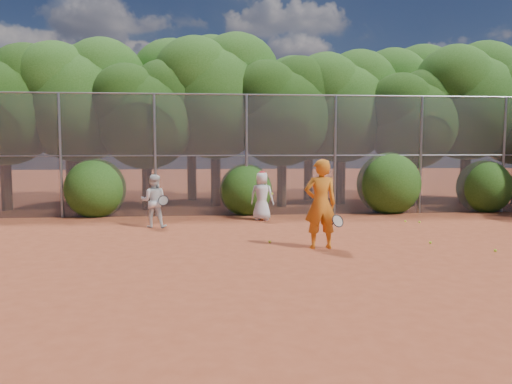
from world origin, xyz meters
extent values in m
plane|color=#943C21|center=(0.00, 0.00, 0.00)|extent=(80.00, 80.00, 0.00)
cylinder|color=gray|center=(-7.00, 6.00, 2.00)|extent=(0.09, 0.09, 4.00)
cylinder|color=gray|center=(-4.00, 6.00, 2.00)|extent=(0.09, 0.09, 4.00)
cylinder|color=gray|center=(-1.00, 6.00, 2.00)|extent=(0.09, 0.09, 4.00)
cylinder|color=gray|center=(2.00, 6.00, 2.00)|extent=(0.09, 0.09, 4.00)
cylinder|color=gray|center=(5.00, 6.00, 2.00)|extent=(0.09, 0.09, 4.00)
cylinder|color=gray|center=(8.00, 6.00, 2.00)|extent=(0.09, 0.09, 4.00)
cylinder|color=gray|center=(0.00, 6.00, 4.00)|extent=(20.00, 0.05, 0.05)
cylinder|color=gray|center=(0.00, 6.00, 2.00)|extent=(20.00, 0.04, 0.04)
cube|color=slate|center=(0.00, 6.00, 2.00)|extent=(20.00, 0.02, 4.00)
cylinder|color=black|center=(-9.50, 8.00, 1.19)|extent=(0.38, 0.38, 2.38)
sphere|color=black|center=(-9.50, 8.00, 3.52)|extent=(3.81, 3.81, 3.81)
sphere|color=black|center=(-8.74, 8.38, 4.47)|extent=(3.05, 3.05, 3.05)
cylinder|color=black|center=(-7.00, 8.50, 1.26)|extent=(0.38, 0.38, 2.52)
sphere|color=#224C13|center=(-7.00, 8.50, 3.73)|extent=(4.03, 4.03, 4.03)
sphere|color=#224C13|center=(-6.19, 8.90, 4.74)|extent=(3.23, 3.23, 3.23)
sphere|color=#224C13|center=(-7.71, 8.20, 4.54)|extent=(3.02, 3.02, 3.02)
cylinder|color=black|center=(-4.50, 7.80, 1.08)|extent=(0.36, 0.36, 2.17)
sphere|color=black|center=(-4.50, 7.80, 3.21)|extent=(3.47, 3.47, 3.47)
sphere|color=black|center=(-3.81, 8.15, 4.08)|extent=(2.78, 2.78, 2.78)
sphere|color=black|center=(-5.11, 7.54, 3.91)|extent=(2.60, 2.60, 2.60)
cylinder|color=black|center=(-2.00, 8.80, 1.33)|extent=(0.39, 0.39, 2.66)
sphere|color=#224C13|center=(-2.00, 8.80, 3.94)|extent=(4.26, 4.26, 4.26)
sphere|color=#224C13|center=(-1.15, 9.23, 5.00)|extent=(3.40, 3.40, 3.40)
sphere|color=#224C13|center=(-2.74, 8.48, 4.79)|extent=(3.19, 3.19, 3.19)
cylinder|color=black|center=(0.50, 8.20, 1.14)|extent=(0.37, 0.37, 2.27)
sphere|color=black|center=(0.50, 8.20, 3.37)|extent=(3.64, 3.64, 3.64)
sphere|color=black|center=(1.23, 8.56, 4.28)|extent=(2.91, 2.91, 2.91)
sphere|color=black|center=(-0.14, 7.93, 4.10)|extent=(2.73, 2.73, 2.73)
cylinder|color=black|center=(3.00, 9.00, 1.22)|extent=(0.38, 0.38, 2.45)
sphere|color=#224C13|center=(3.00, 9.00, 3.63)|extent=(3.92, 3.92, 3.92)
sphere|color=#224C13|center=(3.78, 9.39, 4.61)|extent=(3.14, 3.14, 3.14)
sphere|color=#224C13|center=(2.31, 8.71, 4.41)|extent=(2.94, 2.94, 2.94)
cylinder|color=black|center=(5.50, 8.00, 1.05)|extent=(0.36, 0.36, 2.10)
sphere|color=black|center=(5.50, 8.00, 3.11)|extent=(3.36, 3.36, 3.36)
sphere|color=black|center=(6.17, 8.34, 3.95)|extent=(2.69, 2.69, 2.69)
sphere|color=black|center=(4.91, 7.75, 3.78)|extent=(2.52, 2.52, 2.52)
cylinder|color=black|center=(8.00, 8.60, 1.29)|extent=(0.39, 0.39, 2.59)
sphere|color=#224C13|center=(8.00, 8.60, 3.83)|extent=(4.14, 4.14, 4.14)
sphere|color=#224C13|center=(8.83, 9.01, 4.87)|extent=(3.32, 3.32, 3.32)
sphere|color=#224C13|center=(7.27, 8.29, 4.66)|extent=(3.11, 3.11, 3.11)
sphere|color=black|center=(9.35, 8.02, 4.16)|extent=(2.77, 2.77, 2.77)
cylinder|color=black|center=(-8.00, 10.80, 1.31)|extent=(0.39, 0.39, 2.62)
sphere|color=#224C13|center=(-8.00, 10.80, 3.88)|extent=(4.20, 4.20, 4.20)
sphere|color=#224C13|center=(-7.16, 11.22, 4.94)|extent=(3.36, 3.36, 3.36)
sphere|color=#224C13|center=(-8.73, 10.49, 4.72)|extent=(3.15, 3.15, 3.15)
cylinder|color=black|center=(-3.00, 11.00, 1.40)|extent=(0.40, 0.40, 2.80)
sphere|color=#224C13|center=(-3.00, 11.00, 4.14)|extent=(4.48, 4.48, 4.48)
sphere|color=#224C13|center=(-2.10, 11.45, 5.26)|extent=(3.58, 3.58, 3.58)
sphere|color=#224C13|center=(-3.78, 10.66, 5.04)|extent=(3.36, 3.36, 3.36)
cylinder|color=black|center=(2.00, 10.60, 1.26)|extent=(0.38, 0.38, 2.52)
sphere|color=#224C13|center=(2.00, 10.60, 3.73)|extent=(4.03, 4.03, 4.03)
sphere|color=#224C13|center=(2.81, 11.00, 4.74)|extent=(3.23, 3.23, 3.23)
sphere|color=#224C13|center=(1.29, 10.30, 4.54)|extent=(3.02, 3.02, 3.02)
cylinder|color=black|center=(6.50, 11.20, 1.36)|extent=(0.40, 0.40, 2.73)
sphere|color=#224C13|center=(6.50, 11.20, 4.04)|extent=(4.37, 4.37, 4.37)
sphere|color=#224C13|center=(7.37, 11.64, 5.13)|extent=(3.49, 3.49, 3.49)
sphere|color=#224C13|center=(5.74, 10.87, 4.91)|extent=(3.28, 3.28, 3.28)
sphere|color=#224C13|center=(-6.00, 6.30, 1.00)|extent=(2.00, 2.00, 2.00)
sphere|color=#224C13|center=(-1.00, 6.30, 0.90)|extent=(1.80, 1.80, 1.80)
sphere|color=#224C13|center=(4.00, 6.30, 1.10)|extent=(2.20, 2.20, 2.20)
sphere|color=#224C13|center=(7.50, 6.30, 0.95)|extent=(1.90, 1.90, 1.90)
imported|color=orange|center=(0.27, 0.40, 1.01)|extent=(0.75, 0.51, 2.02)
torus|color=black|center=(0.62, 0.20, 0.65)|extent=(0.34, 0.27, 0.28)
cylinder|color=black|center=(0.54, 0.38, 0.55)|extent=(0.14, 0.25, 0.16)
imported|color=white|center=(-0.61, 4.82, 0.76)|extent=(0.86, 0.70, 1.52)
ellipsoid|color=red|center=(-0.61, 4.82, 1.48)|extent=(0.22, 0.22, 0.13)
sphere|color=#D0EF2B|center=(-0.31, 4.62, 0.85)|extent=(0.07, 0.07, 0.07)
imported|color=white|center=(-3.81, 3.72, 0.76)|extent=(0.77, 0.62, 1.51)
torus|color=black|center=(-3.51, 3.42, 0.80)|extent=(0.32, 0.18, 0.29)
cylinder|color=black|center=(-3.48, 3.62, 0.72)|extent=(0.08, 0.28, 0.13)
sphere|color=#D0EF2B|center=(4.06, 3.78, 0.03)|extent=(0.07, 0.07, 0.07)
sphere|color=#D0EF2B|center=(2.98, 0.65, 0.03)|extent=(0.07, 0.07, 0.07)
sphere|color=#D0EF2B|center=(4.00, -0.35, 0.03)|extent=(0.07, 0.07, 0.07)
sphere|color=#D0EF2B|center=(-0.80, 1.10, 0.03)|extent=(0.07, 0.07, 0.07)
sphere|color=#D0EF2B|center=(3.70, 3.98, 0.03)|extent=(0.07, 0.07, 0.07)
camera|label=1|loc=(-2.19, -10.56, 2.31)|focal=35.00mm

